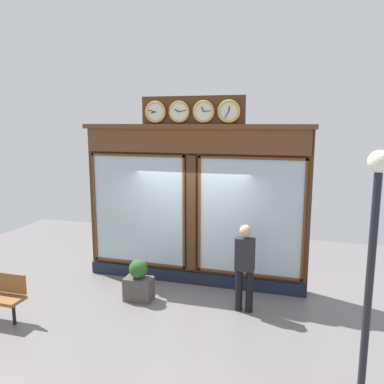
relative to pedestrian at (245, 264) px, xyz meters
name	(u,v)px	position (x,y,z in m)	size (l,w,h in m)	color
ground_plane	(142,353)	(1.31, 1.84, -0.93)	(14.00, 14.00, 0.00)	slate
shop_facade	(194,204)	(1.31, -1.08, 0.87)	(5.03, 0.42, 4.09)	#4C2B16
pedestrian	(245,264)	(0.00, 0.00, 0.00)	(0.36, 0.23, 1.69)	black
street_lamp	(373,235)	(-1.87, 1.82, 1.23)	(0.28, 0.28, 3.22)	black
planter_box	(139,289)	(2.12, 0.12, -0.70)	(0.56, 0.36, 0.47)	#4C4742
planter_shrub	(138,269)	(2.12, 0.12, -0.27)	(0.38, 0.38, 0.38)	#285623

